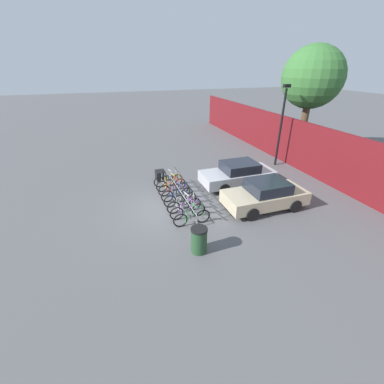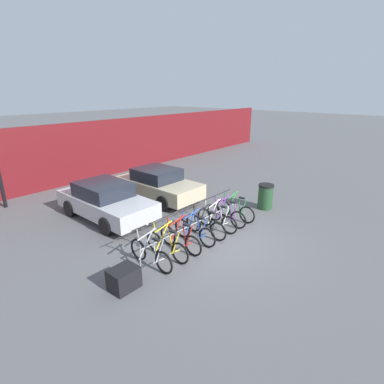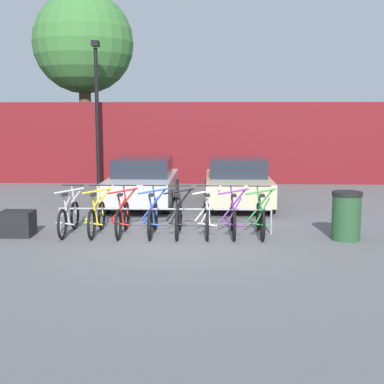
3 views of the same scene
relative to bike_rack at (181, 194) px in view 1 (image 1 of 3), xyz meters
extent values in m
plane|color=#59595B|center=(0.36, -0.68, -0.50)|extent=(120.00, 120.00, 0.00)
cube|color=maroon|center=(0.36, 8.82, 1.06)|extent=(36.00, 0.16, 3.12)
cylinder|color=gray|center=(0.00, 0.00, 0.05)|extent=(4.74, 0.04, 0.04)
cylinder|color=gray|center=(-2.37, 0.00, -0.22)|extent=(0.04, 0.04, 0.55)
cylinder|color=gray|center=(2.37, 0.00, -0.22)|extent=(0.04, 0.04, 0.55)
torus|color=black|center=(-2.12, -0.68, -0.17)|extent=(0.06, 0.66, 0.66)
torus|color=black|center=(-2.12, 0.38, -0.17)|extent=(0.06, 0.66, 0.66)
cylinder|color=#B7B7BC|center=(-2.12, 0.01, 0.15)|extent=(0.60, 0.04, 0.76)
cylinder|color=#B7B7BC|center=(-2.12, -0.04, 0.46)|extent=(0.68, 0.04, 0.16)
cylinder|color=#B7B7BC|center=(-2.12, -0.33, 0.09)|extent=(0.14, 0.04, 0.63)
cylinder|color=#B7B7BC|center=(-2.12, -0.53, 0.12)|extent=(0.32, 0.03, 0.58)
cylinder|color=#B7B7BC|center=(-2.12, -0.48, -0.19)|extent=(0.40, 0.03, 0.08)
cylinder|color=#B7B7BC|center=(-2.12, 0.33, 0.18)|extent=(0.12, 0.04, 0.69)
cylinder|color=black|center=(-2.12, 0.29, 0.54)|extent=(0.52, 0.03, 0.03)
cube|color=black|center=(-2.12, -0.42, 0.43)|extent=(0.10, 0.22, 0.05)
torus|color=black|center=(-1.49, -0.68, -0.17)|extent=(0.06, 0.66, 0.66)
torus|color=black|center=(-1.49, 0.38, -0.17)|extent=(0.06, 0.66, 0.66)
cylinder|color=yellow|center=(-1.49, 0.01, 0.15)|extent=(0.60, 0.04, 0.76)
cylinder|color=yellow|center=(-1.49, -0.04, 0.46)|extent=(0.68, 0.04, 0.16)
cylinder|color=yellow|center=(-1.49, -0.33, 0.09)|extent=(0.14, 0.04, 0.63)
cylinder|color=yellow|center=(-1.49, -0.53, 0.12)|extent=(0.32, 0.03, 0.58)
cylinder|color=yellow|center=(-1.49, -0.48, -0.19)|extent=(0.40, 0.03, 0.08)
cylinder|color=yellow|center=(-1.49, 0.33, 0.18)|extent=(0.12, 0.04, 0.69)
cylinder|color=black|center=(-1.49, 0.29, 0.54)|extent=(0.52, 0.03, 0.03)
cube|color=black|center=(-1.49, -0.42, 0.43)|extent=(0.10, 0.22, 0.05)
torus|color=black|center=(-0.92, -0.68, -0.17)|extent=(0.06, 0.66, 0.66)
torus|color=black|center=(-0.92, 0.38, -0.17)|extent=(0.06, 0.66, 0.66)
cylinder|color=red|center=(-0.92, 0.01, 0.15)|extent=(0.60, 0.04, 0.76)
cylinder|color=red|center=(-0.92, -0.04, 0.46)|extent=(0.68, 0.04, 0.16)
cylinder|color=red|center=(-0.92, -0.33, 0.09)|extent=(0.14, 0.04, 0.63)
cylinder|color=red|center=(-0.92, -0.53, 0.12)|extent=(0.32, 0.03, 0.58)
cylinder|color=red|center=(-0.92, -0.48, -0.19)|extent=(0.40, 0.03, 0.08)
cylinder|color=red|center=(-0.92, 0.33, 0.18)|extent=(0.12, 0.04, 0.69)
cylinder|color=black|center=(-0.92, 0.29, 0.54)|extent=(0.52, 0.03, 0.03)
cube|color=black|center=(-0.92, -0.42, 0.43)|extent=(0.10, 0.22, 0.05)
torus|color=black|center=(-0.25, -0.68, -0.17)|extent=(0.06, 0.66, 0.66)
torus|color=black|center=(-0.25, 0.38, -0.17)|extent=(0.06, 0.66, 0.66)
cylinder|color=#284CB7|center=(-0.25, 0.01, 0.15)|extent=(0.60, 0.04, 0.76)
cylinder|color=#284CB7|center=(-0.25, -0.04, 0.46)|extent=(0.68, 0.04, 0.16)
cylinder|color=#284CB7|center=(-0.25, -0.33, 0.09)|extent=(0.14, 0.04, 0.63)
cylinder|color=#284CB7|center=(-0.25, -0.53, 0.12)|extent=(0.32, 0.03, 0.58)
cylinder|color=#284CB7|center=(-0.25, -0.48, -0.19)|extent=(0.40, 0.03, 0.08)
cylinder|color=#284CB7|center=(-0.25, 0.33, 0.18)|extent=(0.12, 0.04, 0.69)
cylinder|color=black|center=(-0.25, 0.29, 0.54)|extent=(0.52, 0.03, 0.03)
cube|color=black|center=(-0.25, -0.42, 0.43)|extent=(0.10, 0.22, 0.05)
torus|color=black|center=(0.32, -0.68, -0.17)|extent=(0.06, 0.66, 0.66)
torus|color=black|center=(0.32, 0.38, -0.17)|extent=(0.06, 0.66, 0.66)
cylinder|color=black|center=(0.32, 0.01, 0.15)|extent=(0.60, 0.04, 0.76)
cylinder|color=black|center=(0.32, -0.04, 0.46)|extent=(0.68, 0.04, 0.16)
cylinder|color=black|center=(0.32, -0.33, 0.09)|extent=(0.14, 0.04, 0.63)
cylinder|color=black|center=(0.32, -0.53, 0.12)|extent=(0.32, 0.03, 0.58)
cylinder|color=black|center=(0.32, -0.48, -0.19)|extent=(0.40, 0.03, 0.08)
cylinder|color=black|center=(0.32, 0.33, 0.18)|extent=(0.12, 0.04, 0.69)
cylinder|color=black|center=(0.32, 0.29, 0.54)|extent=(0.52, 0.03, 0.03)
cube|color=black|center=(0.32, -0.42, 0.43)|extent=(0.10, 0.22, 0.05)
torus|color=black|center=(0.96, -0.68, -0.17)|extent=(0.06, 0.66, 0.66)
torus|color=black|center=(0.96, 0.38, -0.17)|extent=(0.06, 0.66, 0.66)
cylinder|color=silver|center=(0.96, 0.01, 0.15)|extent=(0.60, 0.04, 0.76)
cylinder|color=silver|center=(0.96, -0.04, 0.46)|extent=(0.68, 0.04, 0.16)
cylinder|color=silver|center=(0.96, -0.33, 0.09)|extent=(0.14, 0.04, 0.63)
cylinder|color=silver|center=(0.96, -0.53, 0.12)|extent=(0.32, 0.03, 0.58)
cylinder|color=silver|center=(0.96, -0.48, -0.19)|extent=(0.40, 0.03, 0.08)
cylinder|color=silver|center=(0.96, 0.33, 0.18)|extent=(0.12, 0.04, 0.69)
cylinder|color=black|center=(0.96, 0.29, 0.54)|extent=(0.52, 0.03, 0.03)
cube|color=black|center=(0.96, -0.42, 0.43)|extent=(0.10, 0.22, 0.05)
torus|color=black|center=(1.52, -0.68, -0.17)|extent=(0.06, 0.66, 0.66)
torus|color=black|center=(1.52, 0.38, -0.17)|extent=(0.06, 0.66, 0.66)
cylinder|color=#752D99|center=(1.52, 0.01, 0.15)|extent=(0.60, 0.04, 0.76)
cylinder|color=#752D99|center=(1.52, -0.04, 0.46)|extent=(0.68, 0.04, 0.16)
cylinder|color=#752D99|center=(1.52, -0.33, 0.09)|extent=(0.14, 0.04, 0.63)
cylinder|color=#752D99|center=(1.52, -0.53, 0.12)|extent=(0.32, 0.03, 0.58)
cylinder|color=#752D99|center=(1.52, -0.48, -0.19)|extent=(0.40, 0.03, 0.08)
cylinder|color=#752D99|center=(1.52, 0.33, 0.18)|extent=(0.12, 0.04, 0.69)
cylinder|color=black|center=(1.52, 0.29, 0.54)|extent=(0.52, 0.03, 0.03)
cube|color=black|center=(1.52, -0.42, 0.43)|extent=(0.10, 0.22, 0.05)
torus|color=black|center=(2.12, -0.68, -0.17)|extent=(0.06, 0.66, 0.66)
torus|color=black|center=(2.12, 0.38, -0.17)|extent=(0.06, 0.66, 0.66)
cylinder|color=#288438|center=(2.12, 0.01, 0.15)|extent=(0.60, 0.04, 0.76)
cylinder|color=#288438|center=(2.12, -0.04, 0.46)|extent=(0.68, 0.04, 0.16)
cylinder|color=#288438|center=(2.12, -0.33, 0.09)|extent=(0.14, 0.04, 0.63)
cylinder|color=#288438|center=(2.12, -0.53, 0.12)|extent=(0.32, 0.03, 0.58)
cylinder|color=#288438|center=(2.12, -0.48, -0.19)|extent=(0.40, 0.03, 0.08)
cylinder|color=#288438|center=(2.12, 0.33, 0.18)|extent=(0.12, 0.04, 0.69)
cylinder|color=black|center=(2.12, 0.29, 0.54)|extent=(0.52, 0.03, 0.03)
cube|color=black|center=(2.12, -0.42, 0.43)|extent=(0.10, 0.22, 0.05)
cube|color=#B7B7BC|center=(-0.95, 3.66, 0.07)|extent=(1.80, 4.22, 0.62)
cube|color=#1E232D|center=(-0.95, 3.77, 0.64)|extent=(1.58, 1.94, 0.52)
cylinder|color=black|center=(-1.81, 4.89, -0.18)|extent=(0.20, 0.64, 0.64)
cylinder|color=black|center=(-0.10, 4.89, -0.18)|extent=(0.20, 0.64, 0.64)
cylinder|color=black|center=(-1.81, 2.44, -0.18)|extent=(0.20, 0.64, 0.64)
cylinder|color=black|center=(-0.10, 2.44, -0.18)|extent=(0.20, 0.64, 0.64)
cube|color=#C1B28E|center=(1.80, 3.69, 0.07)|extent=(1.80, 4.00, 0.62)
cube|color=#1E232D|center=(1.80, 3.79, 0.64)|extent=(1.58, 1.84, 0.52)
cylinder|color=black|center=(0.95, 4.85, -0.18)|extent=(0.20, 0.64, 0.64)
cylinder|color=black|center=(2.66, 4.85, -0.18)|extent=(0.20, 0.64, 0.64)
cylinder|color=black|center=(0.95, 2.53, -0.18)|extent=(0.20, 0.64, 0.64)
cylinder|color=black|center=(2.66, 2.53, -0.18)|extent=(0.20, 0.64, 0.64)
cylinder|color=black|center=(-3.13, 7.83, 2.01)|extent=(0.14, 0.14, 5.01)
cube|color=black|center=(-3.13, 7.83, 4.66)|extent=(0.24, 0.44, 0.20)
cylinder|color=#234728|center=(3.90, -0.47, -0.02)|extent=(0.60, 0.60, 0.95)
cylinder|color=black|center=(3.90, -0.47, 0.49)|extent=(0.63, 0.63, 0.08)
cube|color=black|center=(-3.20, -0.38, -0.22)|extent=(0.70, 0.56, 0.55)
cylinder|color=brown|center=(-4.22, 10.62, 1.51)|extent=(0.49, 0.49, 4.02)
sphere|color=#387033|center=(-4.22, 10.62, 5.06)|extent=(4.10, 4.10, 4.10)
camera|label=1|loc=(11.13, -3.20, 5.90)|focal=24.00mm
camera|label=2|loc=(-6.86, -5.76, 4.19)|focal=28.00mm
camera|label=3|loc=(1.03, -11.69, 2.12)|focal=50.00mm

